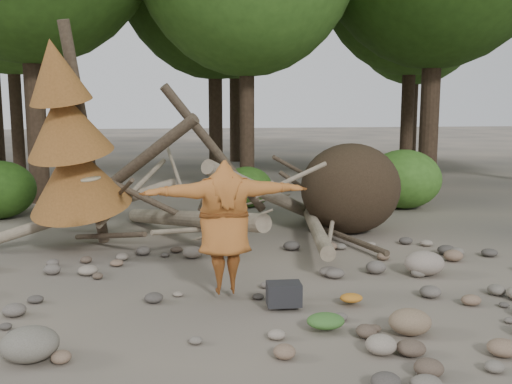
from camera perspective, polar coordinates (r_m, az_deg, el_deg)
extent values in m
plane|color=#514C44|center=(8.17, 1.19, -11.38)|extent=(120.00, 120.00, 0.00)
ellipsoid|color=#332619|center=(12.62, 9.44, 0.35)|extent=(2.20, 1.87, 1.98)
cylinder|color=gray|center=(11.48, -6.98, -2.66)|extent=(2.61, 5.11, 1.08)
cylinder|color=gray|center=(12.10, 1.46, -0.33)|extent=(3.18, 3.71, 1.90)
cylinder|color=brown|center=(12.26, -12.82, 1.94)|extent=(3.08, 1.91, 2.49)
cylinder|color=gray|center=(11.70, 5.93, -3.43)|extent=(1.13, 4.98, 0.43)
cylinder|color=brown|center=(12.43, -4.03, 4.08)|extent=(2.39, 1.03, 2.89)
cylinder|color=gray|center=(11.86, -16.75, -1.87)|extent=(3.71, 0.86, 1.20)
cylinder|color=#4C3F30|center=(11.39, -14.50, -4.26)|extent=(1.52, 1.70, 0.49)
cylinder|color=gray|center=(12.22, -1.48, -0.71)|extent=(1.57, 0.85, 0.69)
cylinder|color=#4C3F30|center=(12.94, 5.27, 1.58)|extent=(1.92, 1.25, 1.10)
cylinder|color=gray|center=(11.82, -8.12, 2.31)|extent=(0.37, 1.42, 0.85)
cylinder|color=#4C3F30|center=(11.63, 9.16, -4.58)|extent=(0.79, 2.54, 0.12)
cylinder|color=gray|center=(10.92, -5.81, -3.77)|extent=(1.78, 1.11, 0.29)
cylinder|color=#4C3F30|center=(11.47, -16.72, 5.34)|extent=(0.67, 1.13, 4.35)
cone|color=brown|center=(11.25, -17.57, 1.66)|extent=(2.06, 2.13, 1.86)
cone|color=brown|center=(10.98, -18.51, 6.69)|extent=(1.71, 1.78, 1.65)
cone|color=brown|center=(10.83, -19.42, 11.39)|extent=(1.23, 1.30, 1.41)
cylinder|color=#38281C|center=(17.51, -21.51, 13.65)|extent=(0.56, 0.56, 8.96)
cylinder|color=#38281C|center=(16.93, -0.92, 11.34)|extent=(0.44, 0.44, 7.14)
cylinder|color=#38281C|center=(19.35, 17.26, 14.07)|extent=(0.60, 0.60, 9.45)
cylinder|color=#38281C|center=(21.69, -23.03, 10.65)|extent=(0.42, 0.42, 7.56)
cylinder|color=#38281C|center=(21.88, -4.12, 12.58)|extent=(0.52, 0.52, 8.54)
cylinder|color=#38281C|center=(23.34, 15.05, 11.55)|extent=(0.50, 0.50, 8.12)
cylinder|color=#38281C|center=(28.29, -2.12, 11.95)|extent=(0.54, 0.54, 8.75)
cylinder|color=#38281C|center=(30.21, 15.52, 10.57)|extent=(0.46, 0.46, 7.84)
ellipsoid|color=#315E1B|center=(15.66, -0.91, 0.51)|extent=(1.40, 1.40, 1.12)
ellipsoid|color=#3C6F22|center=(16.00, 14.57, 1.27)|extent=(2.00, 2.00, 1.60)
imported|color=#A35A25|center=(8.28, -3.16, -3.49)|extent=(2.42, 0.71, 1.95)
cylinder|color=#8B7958|center=(8.61, -16.19, 1.25)|extent=(0.33, 0.33, 0.07)
cube|color=black|center=(8.04, 2.80, -10.54)|extent=(0.49, 0.34, 0.31)
ellipsoid|color=#346026|center=(7.36, 6.97, -13.04)|extent=(0.48, 0.40, 0.18)
ellipsoid|color=#AC681D|center=(8.30, 9.50, -10.73)|extent=(0.32, 0.27, 0.12)
ellipsoid|color=#6D675B|center=(6.98, -21.68, -13.95)|extent=(0.64, 0.57, 0.38)
ellipsoid|color=#7C664E|center=(7.46, 15.14, -12.41)|extent=(0.53, 0.48, 0.32)
ellipsoid|color=gray|center=(9.94, 16.49, -6.84)|extent=(0.66, 0.60, 0.40)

